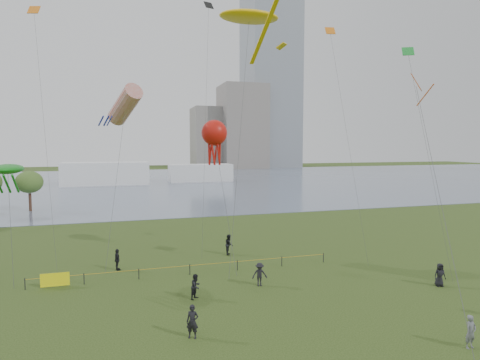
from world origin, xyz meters
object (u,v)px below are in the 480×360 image
object	(u,v)px
fence	(110,275)
kite_flyer	(471,332)
kite_octopus	(214,134)

from	to	relation	value
fence	kite_flyer	bearing A→B (deg)	-41.22
kite_flyer	kite_octopus	bearing A→B (deg)	106.55
fence	kite_octopus	xyz separation A→B (m)	(9.13, 4.07, 10.93)
fence	kite_octopus	distance (m)	14.82
fence	kite_flyer	world-z (taller)	kite_flyer
fence	kite_flyer	size ratio (longest dim) A/B	13.91
kite_flyer	kite_octopus	size ratio (longest dim) A/B	0.14
fence	kite_octopus	size ratio (longest dim) A/B	1.89
fence	kite_flyer	distance (m)	23.99
kite_octopus	kite_flyer	bearing A→B (deg)	-55.38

